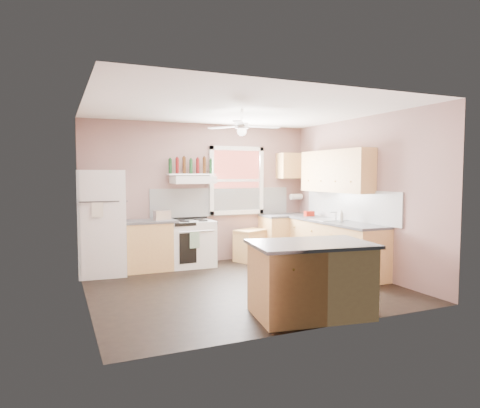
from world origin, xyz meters
name	(u,v)px	position (x,y,z in m)	size (l,w,h in m)	color
floor	(242,286)	(0.00, 0.00, 0.00)	(4.50, 4.50, 0.00)	black
ceiling	(242,109)	(0.00, 0.00, 2.70)	(4.50, 4.50, 0.00)	white
wall_back	(200,193)	(0.00, 2.02, 1.35)	(4.50, 0.05, 2.70)	#84635C
wall_right	(362,196)	(2.27, 0.00, 1.35)	(0.05, 4.00, 2.70)	#84635C
wall_left	(83,203)	(-2.27, 0.00, 1.35)	(0.05, 4.00, 2.70)	#84635C
backsplash_back	(222,202)	(0.45, 1.99, 1.18)	(2.90, 0.03, 0.55)	white
backsplash_right	(349,205)	(2.23, 0.30, 1.18)	(0.03, 2.60, 0.55)	white
window_view	(236,180)	(0.75, 1.98, 1.60)	(1.00, 0.02, 1.20)	brown
window_frame	(237,180)	(0.75, 1.96, 1.60)	(1.16, 0.07, 1.36)	white
refrigerator	(102,223)	(-1.89, 1.66, 0.90)	(0.76, 0.74, 1.79)	white
base_cabinet_left	(150,246)	(-1.06, 1.70, 0.43)	(0.90, 0.60, 0.86)	tan
counter_left	(150,221)	(-1.06, 1.70, 0.88)	(0.92, 0.62, 0.04)	#47474A
toaster	(162,215)	(-0.85, 1.61, 0.99)	(0.28, 0.16, 0.18)	silver
stove	(192,243)	(-0.28, 1.70, 0.43)	(0.81, 0.64, 0.86)	white
range_hood	(193,180)	(-0.23, 1.75, 1.62)	(0.78, 0.50, 0.14)	white
bottle_shelf	(191,174)	(-0.23, 1.87, 1.72)	(0.90, 0.26, 0.03)	white
cart	(251,245)	(0.95, 1.71, 0.31)	(0.63, 0.42, 0.63)	tan
base_cabinet_corner	(286,237)	(1.75, 1.70, 0.43)	(1.00, 0.60, 0.86)	tan
base_cabinet_right	(335,247)	(1.95, 0.30, 0.43)	(0.60, 2.20, 0.86)	tan
counter_corner	(286,215)	(1.75, 1.70, 0.88)	(1.02, 0.62, 0.04)	#47474A
counter_right	(335,222)	(1.94, 0.30, 0.88)	(0.62, 2.22, 0.04)	#47474A
sink	(328,220)	(1.94, 0.50, 0.90)	(0.55, 0.45, 0.03)	silver
faucet	(336,216)	(2.10, 0.50, 0.97)	(0.03, 0.03, 0.14)	silver
upper_cabinet_right	(336,171)	(2.08, 0.50, 1.78)	(0.33, 1.80, 0.76)	tan
upper_cabinet_corner	(292,166)	(1.95, 1.83, 1.90)	(0.60, 0.33, 0.52)	tan
paper_towel	(296,197)	(2.07, 1.86, 1.25)	(0.12, 0.12, 0.26)	white
island	(311,280)	(0.23, -1.57, 0.43)	(1.36, 0.86, 0.86)	tan
island_top	(311,244)	(0.23, -1.57, 0.88)	(1.44, 0.94, 0.04)	#47474A
ceiling_fan_hub	(242,126)	(0.00, 0.00, 2.45)	(0.20, 0.20, 0.08)	white
soap_bottle	(341,215)	(1.96, 0.15, 1.01)	(0.08, 0.08, 0.22)	silver
red_caddy	(309,214)	(1.98, 1.20, 0.95)	(0.18, 0.12, 0.10)	#B41E0F
wine_bottles	(191,166)	(-0.23, 1.87, 1.88)	(0.86, 0.06, 0.31)	#143819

